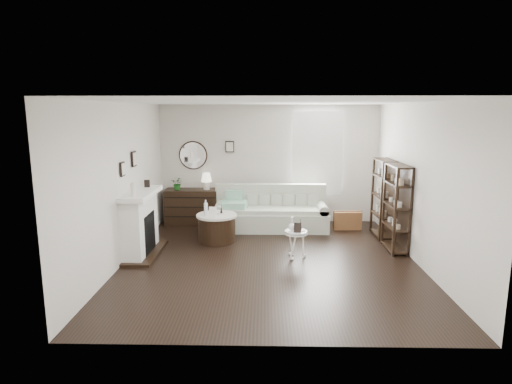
{
  "coord_description": "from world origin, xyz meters",
  "views": [
    {
      "loc": [
        -0.09,
        -7.07,
        2.55
      ],
      "look_at": [
        -0.26,
        0.8,
        1.06
      ],
      "focal_mm": 30.0,
      "sensor_mm": 36.0,
      "label": 1
    }
  ],
  "objects_px": {
    "dresser": "(192,206)",
    "pedestal_table": "(296,233)",
    "drum_table": "(217,228)",
    "sofa": "(271,214)"
  },
  "relations": [
    {
      "from": "dresser",
      "to": "drum_table",
      "type": "height_order",
      "value": "dresser"
    },
    {
      "from": "sofa",
      "to": "dresser",
      "type": "relative_size",
      "value": 2.05
    },
    {
      "from": "dresser",
      "to": "pedestal_table",
      "type": "height_order",
      "value": "dresser"
    },
    {
      "from": "drum_table",
      "to": "dresser",
      "type": "bearing_deg",
      "value": 117.74
    },
    {
      "from": "dresser",
      "to": "sofa",
      "type": "bearing_deg",
      "value": -12.33
    },
    {
      "from": "sofa",
      "to": "dresser",
      "type": "height_order",
      "value": "sofa"
    },
    {
      "from": "dresser",
      "to": "drum_table",
      "type": "xyz_separation_m",
      "value": [
        0.73,
        -1.38,
        -0.12
      ]
    },
    {
      "from": "pedestal_table",
      "to": "sofa",
      "type": "bearing_deg",
      "value": 102.43
    },
    {
      "from": "dresser",
      "to": "drum_table",
      "type": "relative_size",
      "value": 1.5
    },
    {
      "from": "sofa",
      "to": "dresser",
      "type": "xyz_separation_m",
      "value": [
        -1.8,
        0.39,
        0.08
      ]
    }
  ]
}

